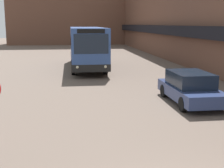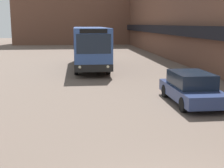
# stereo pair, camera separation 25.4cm
# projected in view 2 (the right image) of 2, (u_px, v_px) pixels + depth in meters

# --- Properties ---
(building_row_right) EXTENTS (5.50, 60.00, 10.19)m
(building_row_right) POSITION_uv_depth(u_px,v_px,m) (205.00, 8.00, 29.16)
(building_row_right) COLOR brown
(building_row_right) RESTS_ON ground_plane
(building_backdrop_far) EXTENTS (26.00, 8.00, 14.29)m
(building_backdrop_far) POSITION_uv_depth(u_px,v_px,m) (86.00, 5.00, 57.58)
(building_backdrop_far) COLOR brown
(building_backdrop_far) RESTS_ON ground_plane
(city_bus) EXTENTS (2.63, 11.04, 3.36)m
(city_bus) POSITION_uv_depth(u_px,v_px,m) (90.00, 46.00, 25.87)
(city_bus) COLOR #335193
(city_bus) RESTS_ON ground_plane
(parked_car_front) EXTENTS (1.91, 4.41, 1.46)m
(parked_car_front) POSITION_uv_depth(u_px,v_px,m) (191.00, 88.00, 14.45)
(parked_car_front) COLOR navy
(parked_car_front) RESTS_ON ground_plane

